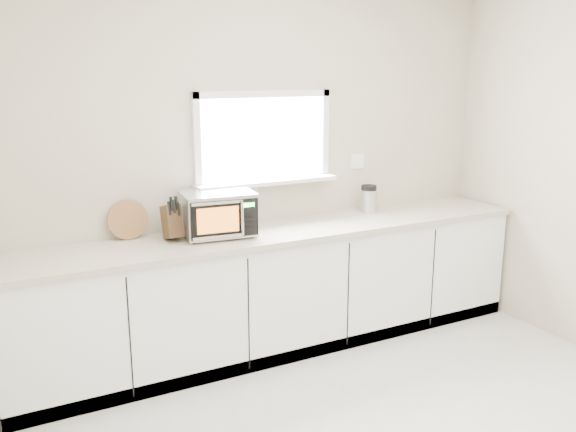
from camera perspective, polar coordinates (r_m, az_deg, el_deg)
back_wall at (r=4.61m, az=-2.36°, el=4.98°), size 4.00×0.17×2.70m
cabinets at (r=4.58m, az=-0.65°, el=-7.00°), size 3.92×0.60×0.88m
countertop at (r=4.44m, az=-0.61°, el=-1.47°), size 3.92×0.64×0.04m
microwave at (r=4.24m, az=-6.58°, el=0.29°), size 0.52×0.44×0.31m
knife_block at (r=4.19m, az=-10.80°, el=-0.46°), size 0.11×0.22×0.31m
cutting_board at (r=4.28m, az=-14.76°, el=-0.33°), size 0.27×0.07×0.27m
coffee_grinder at (r=4.97m, az=7.54°, el=1.63°), size 0.16×0.16×0.22m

